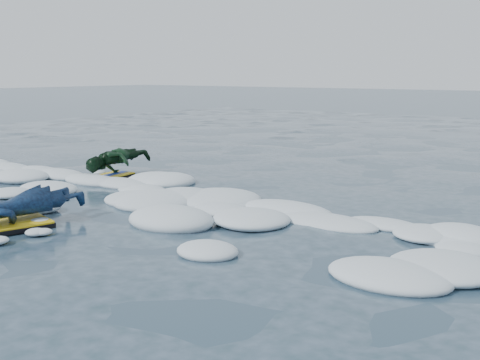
% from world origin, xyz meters
% --- Properties ---
extents(ground, '(120.00, 120.00, 0.00)m').
position_xyz_m(ground, '(0.00, 0.00, 0.00)').
color(ground, '#1C3444').
rests_on(ground, ground).
extents(foam_band, '(12.00, 3.10, 0.30)m').
position_xyz_m(foam_band, '(0.00, 1.03, 0.00)').
color(foam_band, silver).
rests_on(foam_band, ground).
extents(prone_woman_unit, '(0.94, 1.80, 0.47)m').
position_xyz_m(prone_woman_unit, '(-1.07, -1.09, 0.24)').
color(prone_woman_unit, black).
rests_on(prone_woman_unit, ground).
extents(prone_child_unit, '(0.68, 1.37, 0.54)m').
position_xyz_m(prone_child_unit, '(-2.78, 2.19, 0.27)').
color(prone_child_unit, black).
rests_on(prone_child_unit, ground).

